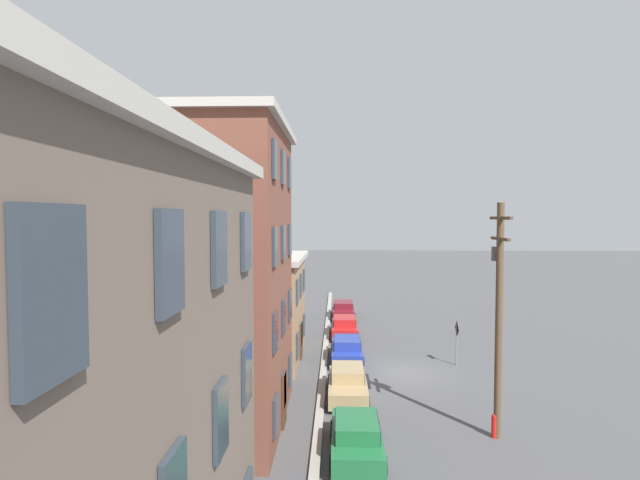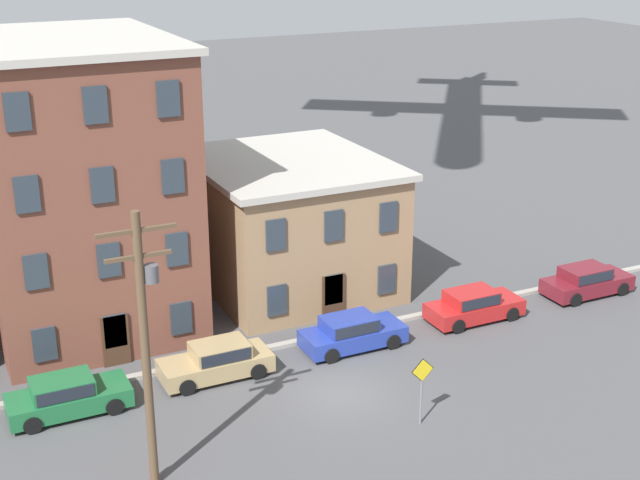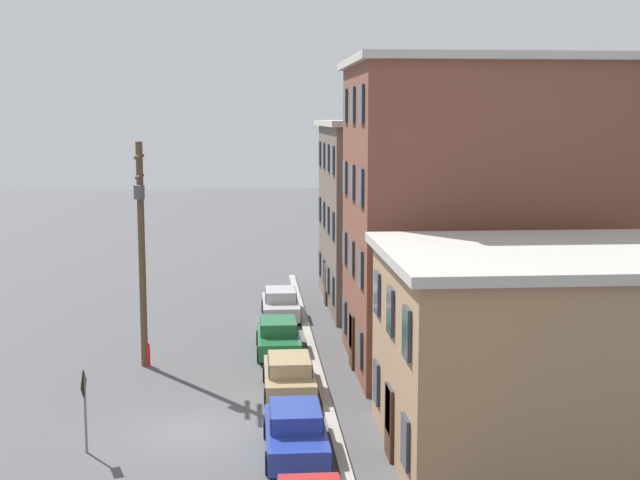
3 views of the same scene
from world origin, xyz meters
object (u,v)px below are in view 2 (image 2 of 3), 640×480
car_green (66,395)px  car_maroon (586,280)px  fire_hydrant (153,468)px  car_tan (217,360)px  caution_sign (422,381)px  utility_pole (146,338)px  car_blue (352,332)px  car_red (473,305)px

car_green → car_maroon: same height
car_maroon → fire_hydrant: (-22.91, -5.66, -0.27)m
car_tan → fire_hydrant: (-4.20, -5.68, -0.27)m
caution_sign → fire_hydrant: caution_sign is taller
car_green → caution_sign: (11.26, -6.27, 1.00)m
caution_sign → utility_pole: 10.17m
car_blue → fire_hydrant: bearing=-151.1°
car_red → car_green: bearing=-179.4°
car_maroon → fire_hydrant: car_maroon is taller
car_green → car_tan: same height
car_green → utility_pole: (1.72, -5.58, 4.43)m
car_maroon → utility_pole: size_ratio=0.48×
caution_sign → utility_pole: bearing=175.9°
car_tan → utility_pole: size_ratio=0.48×
car_maroon → caution_sign: 14.84m
caution_sign → utility_pole: size_ratio=0.28×
car_red → caution_sign: 9.41m
car_red → fire_hydrant: bearing=-160.9°
car_tan → car_red: same height
car_green → fire_hydrant: size_ratio=4.58×
car_blue → utility_pole: size_ratio=0.48×
utility_pole → caution_sign: bearing=-4.1°
car_green → car_blue: same height
car_blue → car_red: (6.22, 0.06, 0.00)m
car_green → fire_hydrant: bearing=-73.0°
utility_pole → fire_hydrant: 4.70m
car_blue → car_red: size_ratio=1.00×
utility_pole → car_tan: bearing=54.3°
caution_sign → fire_hydrant: bearing=175.3°
car_red → car_maroon: 6.55m
car_tan → utility_pole: (-4.16, -5.78, 4.43)m
car_green → car_tan: 5.88m
car_tan → car_red: size_ratio=1.00×
car_green → car_maroon: 24.59m
car_tan → fire_hydrant: size_ratio=4.58×
car_green → caution_sign: caution_sign is taller
car_tan → caution_sign: 8.48m
car_maroon → caution_sign: (-13.33, -6.45, 1.00)m
utility_pole → fire_hydrant: bearing=114.7°
car_blue → car_maroon: (12.76, 0.06, 0.00)m
car_blue → car_green: bearing=-179.4°
car_blue → car_red: 6.22m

